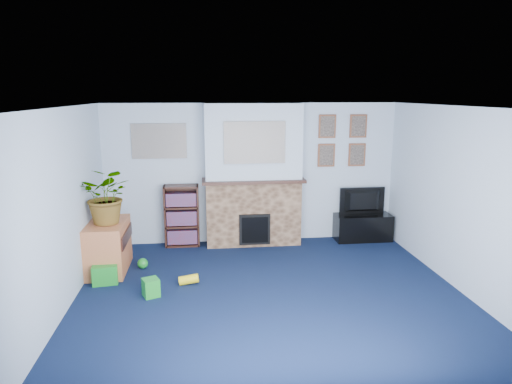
{
  "coord_description": "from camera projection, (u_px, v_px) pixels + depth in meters",
  "views": [
    {
      "loc": [
        -0.82,
        -5.46,
        2.57
      ],
      "look_at": [
        -0.09,
        0.87,
        1.18
      ],
      "focal_mm": 32.0,
      "sensor_mm": 36.0,
      "label": 1
    }
  ],
  "objects": [
    {
      "name": "mantel_candle",
      "position": [
        275.0,
        174.0,
        7.66
      ],
      "size": [
        0.05,
        0.05,
        0.15
      ],
      "primitive_type": "cylinder",
      "color": "#B2BFC6",
      "rests_on": "chimney_breast"
    },
    {
      "name": "mantel_teddy",
      "position": [
        221.0,
        176.0,
        7.56
      ],
      "size": [
        0.14,
        0.14,
        0.14
      ],
      "primitive_type": "sphere",
      "color": "gray",
      "rests_on": "chimney_breast"
    },
    {
      "name": "wall_back",
      "position": [
        252.0,
        174.0,
        7.87
      ],
      "size": [
        5.0,
        0.04,
        2.4
      ],
      "primitive_type": "cube",
      "color": "silver",
      "rests_on": "ground"
    },
    {
      "name": "floor",
      "position": [
        270.0,
        294.0,
        5.94
      ],
      "size": [
        5.0,
        4.5,
        0.01
      ],
      "primitive_type": "cube",
      "color": "#0E1936",
      "rests_on": "ground"
    },
    {
      "name": "wall_right",
      "position": [
        460.0,
        199.0,
        5.96
      ],
      "size": [
        0.04,
        4.5,
        2.4
      ],
      "primitive_type": "cube",
      "color": "silver",
      "rests_on": "ground"
    },
    {
      "name": "ceiling",
      "position": [
        272.0,
        107.0,
        5.43
      ],
      "size": [
        5.0,
        4.5,
        0.01
      ],
      "primitive_type": "cube",
      "color": "white",
      "rests_on": "wall_back"
    },
    {
      "name": "tv_stand",
      "position": [
        363.0,
        228.0,
        8.08
      ],
      "size": [
        0.98,
        0.41,
        0.46
      ],
      "primitive_type": "cube",
      "color": "black",
      "rests_on": "ground"
    },
    {
      "name": "toy_ball",
      "position": [
        143.0,
        263.0,
        6.78
      ],
      "size": [
        0.16,
        0.16,
        0.16
      ],
      "primitive_type": "sphere",
      "color": "#198C26",
      "rests_on": "ground"
    },
    {
      "name": "collage_left",
      "position": [
        159.0,
        141.0,
        7.55
      ],
      "size": [
        0.9,
        0.03,
        0.58
      ],
      "primitive_type": "cube",
      "color": "gray",
      "rests_on": "wall_back"
    },
    {
      "name": "portrait_bl",
      "position": [
        326.0,
        155.0,
        7.93
      ],
      "size": [
        0.3,
        0.03,
        0.4
      ],
      "primitive_type": "cube",
      "color": "brown",
      "rests_on": "wall_back"
    },
    {
      "name": "bookshelf",
      "position": [
        182.0,
        217.0,
        7.74
      ],
      "size": [
        0.58,
        0.28,
        1.05
      ],
      "color": "#331912",
      "rests_on": "ground"
    },
    {
      "name": "mantel_clock",
      "position": [
        247.0,
        175.0,
        7.61
      ],
      "size": [
        0.09,
        0.06,
        0.13
      ],
      "primitive_type": "cube",
      "color": "gold",
      "rests_on": "chimney_breast"
    },
    {
      "name": "mantel_can",
      "position": [
        294.0,
        175.0,
        7.7
      ],
      "size": [
        0.06,
        0.06,
        0.12
      ],
      "primitive_type": "cylinder",
      "color": "#198C26",
      "rests_on": "chimney_breast"
    },
    {
      "name": "toy_tube",
      "position": [
        189.0,
        280.0,
        6.22
      ],
      "size": [
        0.28,
        0.12,
        0.16
      ],
      "primitive_type": "cylinder",
      "rotation": [
        0.0,
        1.43,
        0.0
      ],
      "color": "yellow",
      "rests_on": "ground"
    },
    {
      "name": "television",
      "position": [
        364.0,
        201.0,
        8.0
      ],
      "size": [
        0.81,
        0.11,
        0.47
      ],
      "primitive_type": "imported",
      "rotation": [
        0.0,
        0.0,
        3.15
      ],
      "color": "black",
      "rests_on": "tv_stand"
    },
    {
      "name": "green_crate",
      "position": [
        105.0,
        273.0,
        6.26
      ],
      "size": [
        0.36,
        0.31,
        0.27
      ],
      "primitive_type": "cube",
      "rotation": [
        0.0,
        0.0,
        0.13
      ],
      "color": "#198C26",
      "rests_on": "ground"
    },
    {
      "name": "portrait_tl",
      "position": [
        327.0,
        126.0,
        7.82
      ],
      "size": [
        0.3,
        0.03,
        0.4
      ],
      "primitive_type": "cube",
      "color": "brown",
      "rests_on": "wall_back"
    },
    {
      "name": "sideboard",
      "position": [
        108.0,
        247.0,
        6.67
      ],
      "size": [
        0.52,
        0.94,
        0.73
      ],
      "primitive_type": "cube",
      "color": "#BF683D",
      "rests_on": "ground"
    },
    {
      "name": "wall_left",
      "position": [
        63.0,
        210.0,
        5.4
      ],
      "size": [
        0.04,
        4.5,
        2.4
      ],
      "primitive_type": "cube",
      "color": "silver",
      "rests_on": "ground"
    },
    {
      "name": "portrait_tr",
      "position": [
        358.0,
        126.0,
        7.88
      ],
      "size": [
        0.3,
        0.03,
        0.4
      ],
      "primitive_type": "cube",
      "color": "brown",
      "rests_on": "wall_back"
    },
    {
      "name": "chimney_breast",
      "position": [
        253.0,
        177.0,
        7.67
      ],
      "size": [
        1.72,
        0.5,
        2.4
      ],
      "color": "brown",
      "rests_on": "ground"
    },
    {
      "name": "potted_plant",
      "position": [
        108.0,
        196.0,
        6.46
      ],
      "size": [
        0.85,
        0.77,
        0.82
      ],
      "primitive_type": "imported",
      "rotation": [
        0.0,
        0.0,
        6.08
      ],
      "color": "#26661E",
      "rests_on": "sideboard"
    },
    {
      "name": "portrait_br",
      "position": [
        357.0,
        155.0,
        7.99
      ],
      "size": [
        0.3,
        0.03,
        0.4
      ],
      "primitive_type": "cube",
      "color": "brown",
      "rests_on": "wall_back"
    },
    {
      "name": "collage_main",
      "position": [
        255.0,
        143.0,
        7.34
      ],
      "size": [
        1.0,
        0.03,
        0.68
      ],
      "primitive_type": "cube",
      "color": "gray",
      "rests_on": "chimney_breast"
    },
    {
      "name": "toy_block",
      "position": [
        151.0,
        288.0,
        5.85
      ],
      "size": [
        0.25,
        0.25,
        0.24
      ],
      "primitive_type": "cube",
      "rotation": [
        0.0,
        0.0,
        0.4
      ],
      "color": "#198C26",
      "rests_on": "ground"
    },
    {
      "name": "wall_front",
      "position": [
        314.0,
        275.0,
        3.5
      ],
      "size": [
        5.0,
        0.04,
        2.4
      ],
      "primitive_type": "cube",
      "color": "silver",
      "rests_on": "ground"
    }
  ]
}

